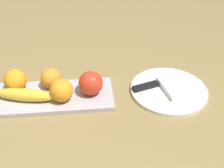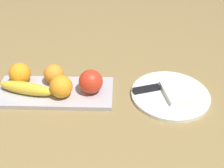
# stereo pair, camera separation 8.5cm
# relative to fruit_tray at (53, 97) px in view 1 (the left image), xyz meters

# --- Properties ---
(ground_plane) EXTENTS (2.40, 2.40, 0.00)m
(ground_plane) POSITION_rel_fruit_tray_xyz_m (-0.04, 0.02, -0.01)
(ground_plane) COLOR olive
(fruit_tray) EXTENTS (0.38, 0.16, 0.01)m
(fruit_tray) POSITION_rel_fruit_tray_xyz_m (0.00, 0.00, 0.00)
(fruit_tray) COLOR #B1B0B8
(fruit_tray) RESTS_ON ground_plane
(apple) EXTENTS (0.08, 0.08, 0.08)m
(apple) POSITION_rel_fruit_tray_xyz_m (0.12, -0.00, 0.05)
(apple) COLOR red
(apple) RESTS_ON fruit_tray
(banana) EXTENTS (0.19, 0.08, 0.04)m
(banana) POSITION_rel_fruit_tray_xyz_m (-0.08, -0.02, 0.03)
(banana) COLOR yellow
(banana) RESTS_ON fruit_tray
(orange_near_apple) EXTENTS (0.07, 0.07, 0.07)m
(orange_near_apple) POSITION_rel_fruit_tray_xyz_m (0.03, -0.03, 0.04)
(orange_near_apple) COLOR orange
(orange_near_apple) RESTS_ON fruit_tray
(orange_near_banana) EXTENTS (0.07, 0.07, 0.07)m
(orange_near_banana) POSITION_rel_fruit_tray_xyz_m (-0.12, 0.04, 0.04)
(orange_near_banana) COLOR orange
(orange_near_banana) RESTS_ON fruit_tray
(orange_center) EXTENTS (0.07, 0.07, 0.07)m
(orange_center) POSITION_rel_fruit_tray_xyz_m (-0.01, 0.04, 0.04)
(orange_center) COLOR orange
(orange_center) RESTS_ON fruit_tray
(dinner_plate) EXTENTS (0.25, 0.25, 0.01)m
(dinner_plate) POSITION_rel_fruit_tray_xyz_m (0.38, 0.00, -0.00)
(dinner_plate) COLOR white
(dinner_plate) RESTS_ON ground_plane
(folded_napkin) EXTENTS (0.13, 0.14, 0.02)m
(folded_napkin) POSITION_rel_fruit_tray_xyz_m (0.41, 0.00, 0.01)
(folded_napkin) COLOR white
(folded_napkin) RESTS_ON dinner_plate
(knife) EXTENTS (0.18, 0.08, 0.01)m
(knife) POSITION_rel_fruit_tray_xyz_m (0.32, 0.02, 0.01)
(knife) COLOR silver
(knife) RESTS_ON dinner_plate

